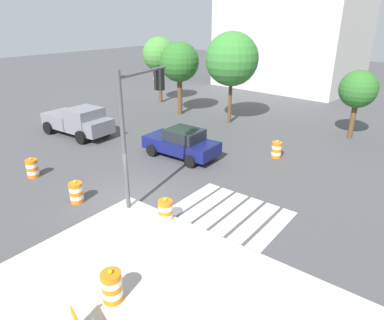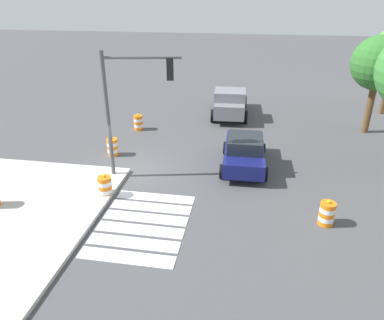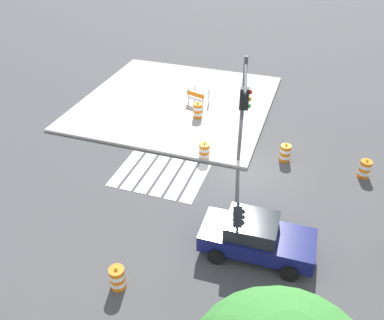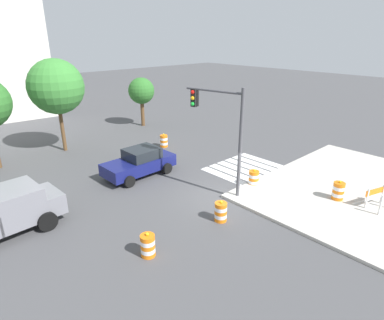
{
  "view_description": "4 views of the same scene",
  "coord_description": "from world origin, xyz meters",
  "px_view_note": "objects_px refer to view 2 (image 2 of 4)",
  "views": [
    {
      "loc": [
        10.14,
        -8.69,
        7.36
      ],
      "look_at": [
        1.3,
        2.73,
        1.31
      ],
      "focal_mm": 32.21,
      "sensor_mm": 36.0,
      "label": 1
    },
    {
      "loc": [
        14.49,
        5.39,
        7.8
      ],
      "look_at": [
        1.75,
        3.26,
        1.67
      ],
      "focal_mm": 33.6,
      "sensor_mm": 36.0,
      "label": 2
    },
    {
      "loc": [
        -2.51,
        16.28,
        11.83
      ],
      "look_at": [
        2.37,
        1.67,
        1.2
      ],
      "focal_mm": 37.25,
      "sensor_mm": 36.0,
      "label": 3
    },
    {
      "loc": [
        -11.25,
        -9.94,
        7.93
      ],
      "look_at": [
        0.61,
        2.87,
        1.11
      ],
      "focal_mm": 30.3,
      "sensor_mm": 36.0,
      "label": 4
    }
  ],
  "objects_px": {
    "traffic_barrel_near_corner": "(105,187)",
    "pickup_truck": "(230,102)",
    "traffic_barrel_median_near": "(327,213)",
    "street_tree_streetside_far": "(379,64)",
    "traffic_barrel_crosswalk_end": "(113,147)",
    "traffic_barrel_median_far": "(138,122)",
    "sports_car": "(244,151)",
    "traffic_light_pole": "(133,93)"
  },
  "relations": [
    {
      "from": "pickup_truck",
      "to": "traffic_barrel_near_corner",
      "type": "relative_size",
      "value": 5.13
    },
    {
      "from": "traffic_light_pole",
      "to": "traffic_barrel_median_near",
      "type": "bearing_deg",
      "value": 72.32
    },
    {
      "from": "pickup_truck",
      "to": "traffic_barrel_median_near",
      "type": "xyz_separation_m",
      "value": [
        11.96,
        4.39,
        -0.52
      ]
    },
    {
      "from": "sports_car",
      "to": "traffic_barrel_median_near",
      "type": "distance_m",
      "value": 5.33
    },
    {
      "from": "sports_car",
      "to": "traffic_barrel_median_near",
      "type": "height_order",
      "value": "sports_car"
    },
    {
      "from": "traffic_barrel_near_corner",
      "to": "traffic_barrel_median_near",
      "type": "distance_m",
      "value": 8.73
    },
    {
      "from": "sports_car",
      "to": "traffic_barrel_crosswalk_end",
      "type": "bearing_deg",
      "value": -92.17
    },
    {
      "from": "traffic_barrel_crosswalk_end",
      "to": "traffic_barrel_median_far",
      "type": "xyz_separation_m",
      "value": [
        -3.87,
        0.19,
        0.0
      ]
    },
    {
      "from": "traffic_barrel_median_far",
      "to": "street_tree_streetside_far",
      "type": "height_order",
      "value": "street_tree_streetside_far"
    },
    {
      "from": "sports_car",
      "to": "traffic_barrel_near_corner",
      "type": "relative_size",
      "value": 4.26
    },
    {
      "from": "sports_car",
      "to": "traffic_light_pole",
      "type": "distance_m",
      "value": 5.94
    },
    {
      "from": "sports_car",
      "to": "street_tree_streetside_far",
      "type": "height_order",
      "value": "street_tree_streetside_far"
    },
    {
      "from": "sports_car",
      "to": "traffic_barrel_median_far",
      "type": "xyz_separation_m",
      "value": [
        -4.13,
        -6.57,
        -0.36
      ]
    },
    {
      "from": "traffic_barrel_near_corner",
      "to": "traffic_barrel_median_far",
      "type": "bearing_deg",
      "value": -172.73
    },
    {
      "from": "traffic_barrel_near_corner",
      "to": "traffic_barrel_median_far",
      "type": "relative_size",
      "value": 1.0
    },
    {
      "from": "street_tree_streetside_far",
      "to": "pickup_truck",
      "type": "bearing_deg",
      "value": -101.64
    },
    {
      "from": "traffic_light_pole",
      "to": "street_tree_streetside_far",
      "type": "distance_m",
      "value": 14.13
    },
    {
      "from": "traffic_light_pole",
      "to": "sports_car",
      "type": "bearing_deg",
      "value": 110.32
    },
    {
      "from": "traffic_barrel_crosswalk_end",
      "to": "traffic_barrel_median_far",
      "type": "relative_size",
      "value": 1.0
    },
    {
      "from": "traffic_barrel_median_far",
      "to": "traffic_light_pole",
      "type": "distance_m",
      "value": 7.06
    },
    {
      "from": "traffic_light_pole",
      "to": "traffic_barrel_crosswalk_end",
      "type": "bearing_deg",
      "value": -135.26
    },
    {
      "from": "traffic_light_pole",
      "to": "street_tree_streetside_far",
      "type": "xyz_separation_m",
      "value": [
        -7.73,
        11.82,
        0.16
      ]
    },
    {
      "from": "street_tree_streetside_far",
      "to": "traffic_barrel_median_far",
      "type": "bearing_deg",
      "value": -82.29
    },
    {
      "from": "pickup_truck",
      "to": "traffic_barrel_crosswalk_end",
      "type": "relative_size",
      "value": 5.13
    },
    {
      "from": "pickup_truck",
      "to": "street_tree_streetside_far",
      "type": "xyz_separation_m",
      "value": [
        1.71,
        8.31,
        3.1
      ]
    },
    {
      "from": "sports_car",
      "to": "traffic_barrel_near_corner",
      "type": "bearing_deg",
      "value": -56.03
    },
    {
      "from": "sports_car",
      "to": "pickup_truck",
      "type": "bearing_deg",
      "value": -170.8
    },
    {
      "from": "traffic_barrel_median_far",
      "to": "traffic_light_pole",
      "type": "bearing_deg",
      "value": 17.08
    },
    {
      "from": "street_tree_streetside_far",
      "to": "traffic_barrel_crosswalk_end",
      "type": "bearing_deg",
      "value": -67.52
    },
    {
      "from": "sports_car",
      "to": "traffic_barrel_crosswalk_end",
      "type": "distance_m",
      "value": 6.77
    },
    {
      "from": "sports_car",
      "to": "traffic_barrel_near_corner",
      "type": "distance_m",
      "value": 6.72
    },
    {
      "from": "pickup_truck",
      "to": "traffic_barrel_median_far",
      "type": "relative_size",
      "value": 5.13
    },
    {
      "from": "traffic_barrel_crosswalk_end",
      "to": "traffic_barrel_median_far",
      "type": "distance_m",
      "value": 3.88
    },
    {
      "from": "sports_car",
      "to": "traffic_barrel_crosswalk_end",
      "type": "height_order",
      "value": "sports_car"
    },
    {
      "from": "sports_car",
      "to": "traffic_barrel_median_near",
      "type": "xyz_separation_m",
      "value": [
        4.28,
        3.15,
        -0.36
      ]
    },
    {
      "from": "traffic_barrel_near_corner",
      "to": "sports_car",
      "type": "bearing_deg",
      "value": 123.97
    },
    {
      "from": "sports_car",
      "to": "street_tree_streetside_far",
      "type": "xyz_separation_m",
      "value": [
        -5.97,
        7.06,
        3.26
      ]
    },
    {
      "from": "traffic_barrel_crosswalk_end",
      "to": "traffic_light_pole",
      "type": "height_order",
      "value": "traffic_light_pole"
    },
    {
      "from": "traffic_barrel_median_near",
      "to": "street_tree_streetside_far",
      "type": "height_order",
      "value": "street_tree_streetside_far"
    },
    {
      "from": "traffic_barrel_near_corner",
      "to": "pickup_truck",
      "type": "bearing_deg",
      "value": 159.31
    },
    {
      "from": "pickup_truck",
      "to": "traffic_light_pole",
      "type": "xyz_separation_m",
      "value": [
        9.44,
        -3.51,
        2.94
      ]
    },
    {
      "from": "pickup_truck",
      "to": "traffic_barrel_median_far",
      "type": "distance_m",
      "value": 6.42
    }
  ]
}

